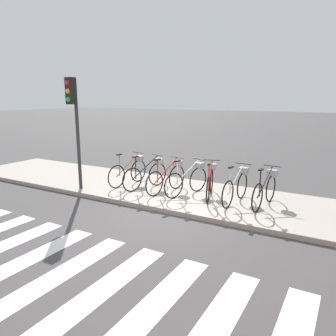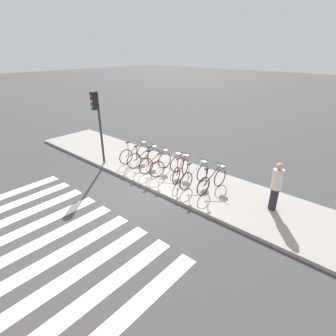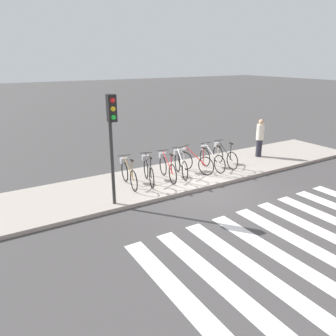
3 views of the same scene
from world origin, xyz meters
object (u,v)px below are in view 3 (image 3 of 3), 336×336
parked_bicycle_6 (224,155)px  parked_bicycle_4 (194,161)px  parked_bicycle_2 (167,167)px  parked_bicycle_3 (180,164)px  parked_bicycle_5 (211,158)px  traffic_light (112,127)px  pedestrian (260,137)px  parked_bicycle_1 (148,170)px  parked_bicycle_0 (128,173)px

parked_bicycle_6 → parked_bicycle_4: bearing=-179.6°
parked_bicycle_2 → parked_bicycle_4: bearing=5.4°
parked_bicycle_3 → parked_bicycle_5: size_ratio=0.96×
traffic_light → parked_bicycle_2: bearing=24.7°
parked_bicycle_6 → pedestrian: 2.28m
parked_bicycle_1 → parked_bicycle_2: (0.75, -0.04, 0.00)m
parked_bicycle_4 → parked_bicycle_0: bearing=179.8°
parked_bicycle_5 → pedestrian: (2.97, 0.28, 0.43)m
parked_bicycle_6 → pedestrian: (2.23, 0.19, 0.43)m
parked_bicycle_2 → parked_bicycle_6: bearing=2.7°
parked_bicycle_5 → traffic_light: bearing=-165.4°
parked_bicycle_1 → pedestrian: size_ratio=0.99×
parked_bicycle_3 → pedestrian: 4.43m
parked_bicycle_0 → parked_bicycle_2: 1.49m
traffic_light → parked_bicycle_6: bearing=13.5°
parked_bicycle_0 → pedestrian: bearing=1.7°
parked_bicycle_3 → parked_bicycle_0: bearing=178.3°
parked_bicycle_2 → pedestrian: size_ratio=1.01×
parked_bicycle_1 → traffic_light: (-1.75, -1.19, 1.92)m
parked_bicycle_4 → traffic_light: traffic_light is taller
parked_bicycle_3 → parked_bicycle_6: 2.18m
parked_bicycle_1 → parked_bicycle_3: (1.39, 0.03, 0.00)m
parked_bicycle_2 → parked_bicycle_5: same height
parked_bicycle_4 → parked_bicycle_6: size_ratio=0.96×
parked_bicycle_1 → parked_bicycle_2: same height
parked_bicycle_2 → traffic_light: bearing=-155.3°
parked_bicycle_0 → traffic_light: size_ratio=0.52×
parked_bicycle_5 → pedestrian: size_ratio=1.02×
parked_bicycle_4 → pedestrian: size_ratio=0.98×
parked_bicycle_0 → traffic_light: (-1.01, -1.28, 1.92)m
parked_bicycle_0 → parked_bicycle_5: size_ratio=1.00×
parked_bicycle_0 → traffic_light: 2.52m
parked_bicycle_2 → parked_bicycle_3: 0.64m
parked_bicycle_5 → parked_bicycle_1: bearing=-179.9°
parked_bicycle_2 → parked_bicycle_4: same height
pedestrian → traffic_light: bearing=-168.9°
parked_bicycle_5 → parked_bicycle_0: bearing=178.6°
parked_bicycle_6 → parked_bicycle_3: bearing=-178.4°
parked_bicycle_5 → traffic_light: traffic_light is taller
parked_bicycle_6 → traffic_light: traffic_light is taller
parked_bicycle_2 → traffic_light: traffic_light is taller
parked_bicycle_3 → parked_bicycle_5: (1.44, -0.02, 0.00)m
parked_bicycle_0 → pedestrian: size_ratio=1.02×
parked_bicycle_0 → pedestrian: 6.55m
parked_bicycle_1 → parked_bicycle_5: (2.83, 0.00, 0.00)m
parked_bicycle_6 → parked_bicycle_0: bearing=-180.0°
parked_bicycle_0 → traffic_light: traffic_light is taller
parked_bicycle_3 → parked_bicycle_6: (2.18, 0.06, 0.00)m
parked_bicycle_0 → traffic_light: bearing=-128.4°
parked_bicycle_3 → parked_bicycle_4: (0.65, 0.05, 0.00)m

